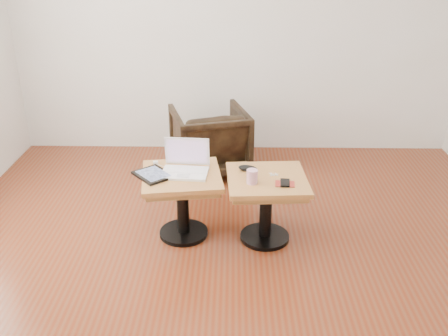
{
  "coord_description": "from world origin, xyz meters",
  "views": [
    {
      "loc": [
        -0.03,
        -2.81,
        2.06
      ],
      "look_at": [
        -0.09,
        0.47,
        0.56
      ],
      "focal_mm": 40.0,
      "sensor_mm": 36.0,
      "label": 1
    }
  ],
  "objects_px": {
    "laptop": "(185,166)",
    "striped_cup": "(252,177)",
    "armchair": "(210,140)",
    "side_table_right": "(266,193)",
    "side_table_left": "(182,190)"
  },
  "relations": [
    {
      "from": "armchair",
      "to": "striped_cup",
      "type": "bearing_deg",
      "value": 89.29
    },
    {
      "from": "side_table_left",
      "to": "striped_cup",
      "type": "relative_size",
      "value": 6.34
    },
    {
      "from": "side_table_left",
      "to": "laptop",
      "type": "relative_size",
      "value": 1.81
    },
    {
      "from": "side_table_left",
      "to": "striped_cup",
      "type": "bearing_deg",
      "value": -23.45
    },
    {
      "from": "side_table_left",
      "to": "striped_cup",
      "type": "height_order",
      "value": "striped_cup"
    },
    {
      "from": "side_table_right",
      "to": "armchair",
      "type": "bearing_deg",
      "value": 107.57
    },
    {
      "from": "armchair",
      "to": "laptop",
      "type": "bearing_deg",
      "value": 67.94
    },
    {
      "from": "side_table_right",
      "to": "laptop",
      "type": "relative_size",
      "value": 1.7
    },
    {
      "from": "side_table_right",
      "to": "striped_cup",
      "type": "relative_size",
      "value": 5.93
    },
    {
      "from": "laptop",
      "to": "striped_cup",
      "type": "height_order",
      "value": "laptop"
    },
    {
      "from": "side_table_left",
      "to": "armchair",
      "type": "bearing_deg",
      "value": 74.7
    },
    {
      "from": "striped_cup",
      "to": "armchair",
      "type": "relative_size",
      "value": 0.15
    },
    {
      "from": "side_table_right",
      "to": "armchair",
      "type": "height_order",
      "value": "armchair"
    },
    {
      "from": "laptop",
      "to": "armchair",
      "type": "xyz_separation_m",
      "value": [
        0.12,
        1.14,
        -0.25
      ]
    },
    {
      "from": "side_table_right",
      "to": "striped_cup",
      "type": "xyz_separation_m",
      "value": [
        -0.11,
        -0.09,
        0.18
      ]
    }
  ]
}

